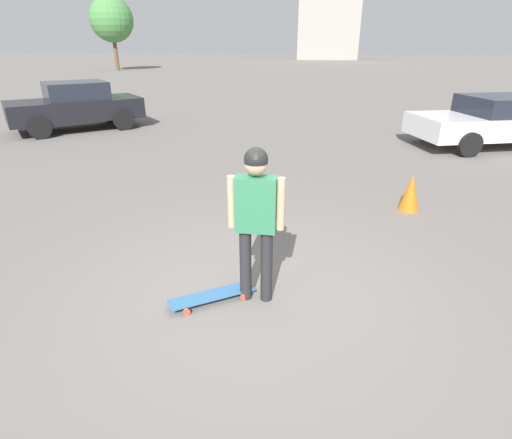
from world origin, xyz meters
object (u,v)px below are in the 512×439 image
Objects in this scene: car_parked_near at (499,120)px; traffic_cone at (411,192)px; skateboard at (212,296)px; car_parked_far at (76,105)px; person at (256,211)px.

car_parked_near reaches higher than traffic_cone.
skateboard is 1.47× the size of traffic_cone.
car_parked_far is (-9.04, -6.62, 0.71)m from skateboard.
car_parked_far is at bearing 129.54° from person.
car_parked_far reaches higher than traffic_cone.
car_parked_far is 6.72× the size of traffic_cone.
car_parked_near is (-8.24, 6.22, 0.64)m from skateboard.
traffic_cone is (5.17, -3.43, -0.39)m from car_parked_near.
person is 1.85× the size of skateboard.
person reaches higher than car_parked_far.
person reaches higher than car_parked_near.
car_parked_far is (-0.80, -12.84, 0.08)m from car_parked_near.
car_parked_far is at bearing -85.54° from skateboard.
traffic_cone is (-2.95, 2.31, -0.75)m from person.
person is at bearing -38.02° from traffic_cone.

